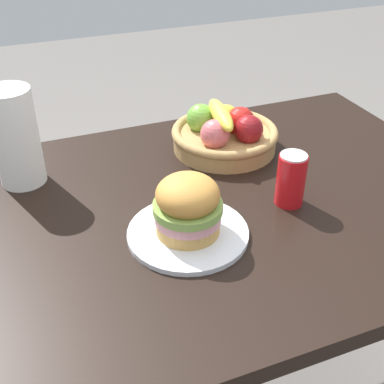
{
  "coord_description": "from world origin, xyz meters",
  "views": [
    {
      "loc": [
        -0.36,
        -0.87,
        1.41
      ],
      "look_at": [
        -0.02,
        -0.03,
        0.81
      ],
      "focal_mm": 46.66,
      "sensor_mm": 36.0,
      "label": 1
    }
  ],
  "objects_px": {
    "sandwich": "(188,206)",
    "fruit_basket": "(225,133)",
    "soda_can": "(291,179)",
    "plate": "(188,233)",
    "paper_towel_roll": "(15,137)"
  },
  "relations": [
    {
      "from": "sandwich",
      "to": "fruit_basket",
      "type": "distance_m",
      "value": 0.4
    },
    {
      "from": "sandwich",
      "to": "fruit_basket",
      "type": "xyz_separation_m",
      "value": [
        0.23,
        0.32,
        -0.03
      ]
    },
    {
      "from": "fruit_basket",
      "to": "paper_towel_roll",
      "type": "distance_m",
      "value": 0.54
    },
    {
      "from": "paper_towel_roll",
      "to": "soda_can",
      "type": "bearing_deg",
      "value": -29.97
    },
    {
      "from": "soda_can",
      "to": "paper_towel_roll",
      "type": "relative_size",
      "value": 0.53
    },
    {
      "from": "fruit_basket",
      "to": "paper_towel_roll",
      "type": "height_order",
      "value": "paper_towel_roll"
    },
    {
      "from": "fruit_basket",
      "to": "paper_towel_roll",
      "type": "bearing_deg",
      "value": 176.54
    },
    {
      "from": "sandwich",
      "to": "paper_towel_roll",
      "type": "bearing_deg",
      "value": 130.32
    },
    {
      "from": "plate",
      "to": "paper_towel_roll",
      "type": "relative_size",
      "value": 1.07
    },
    {
      "from": "plate",
      "to": "sandwich",
      "type": "bearing_deg",
      "value": 0.0
    },
    {
      "from": "plate",
      "to": "soda_can",
      "type": "relative_size",
      "value": 2.04
    },
    {
      "from": "sandwich",
      "to": "plate",
      "type": "bearing_deg",
      "value": 180.0
    },
    {
      "from": "plate",
      "to": "soda_can",
      "type": "xyz_separation_m",
      "value": [
        0.26,
        0.03,
        0.06
      ]
    },
    {
      "from": "soda_can",
      "to": "fruit_basket",
      "type": "bearing_deg",
      "value": 95.94
    },
    {
      "from": "plate",
      "to": "sandwich",
      "type": "xyz_separation_m",
      "value": [
        0.0,
        0.0,
        0.07
      ]
    }
  ]
}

